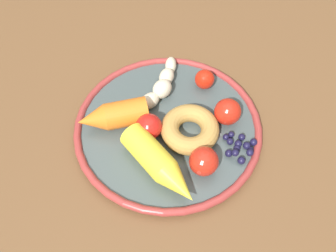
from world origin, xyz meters
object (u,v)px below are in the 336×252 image
plate (168,127)px  carrot_yellow (160,165)px  carrot_orange (113,116)px  tomato_extra (228,112)px  tomato_mid (204,161)px  banana (159,88)px  donut (190,129)px  tomato_far (150,127)px  blueberry_pile (240,146)px  dining_table (149,169)px  tomato_near (205,79)px

plate → carrot_yellow: 0.09m
carrot_orange → tomato_extra: bearing=106.3°
tomato_mid → plate: bearing=-132.1°
carrot_orange → tomato_extra: size_ratio=2.72×
banana → carrot_orange: size_ratio=1.30×
donut → tomato_far: bearing=-76.0°
carrot_yellow → donut: carrot_yellow is taller
carrot_yellow → blueberry_pile: bearing=122.0°
carrot_orange → carrot_yellow: size_ratio=0.85×
donut → blueberry_pile: donut is taller
carrot_yellow → tomato_mid: tomato_mid is taller
dining_table → donut: 0.12m
dining_table → carrot_yellow: carrot_yellow is taller
carrot_yellow → tomato_far: same height
banana → tomato_far: bearing=5.6°
carrot_yellow → blueberry_pile: (-0.07, 0.11, -0.01)m
dining_table → donut: donut is taller
dining_table → carrot_yellow: 0.12m
dining_table → tomato_far: bearing=172.9°
blueberry_pile → tomato_far: bearing=-87.2°
tomato_near → tomato_extra: size_ratio=0.78×
blueberry_pile → tomato_extra: 0.06m
tomato_near → tomato_extra: bearing=37.5°
banana → carrot_orange: bearing=-34.2°
dining_table → tomato_near: bearing=154.3°
dining_table → blueberry_pile: (-0.02, 0.14, 0.10)m
dining_table → banana: bearing=-176.4°
carrot_yellow → tomato_extra: bearing=145.8°
carrot_orange → tomato_mid: 0.16m
carrot_orange → donut: (-0.01, 0.12, -0.01)m
tomato_mid → tomato_extra: size_ratio=1.01×
plate → banana: size_ratio=1.98×
plate → tomato_mid: (0.06, 0.07, 0.02)m
carrot_orange → carrot_yellow: bearing=54.9°
carrot_orange → carrot_yellow: 0.11m
carrot_orange → tomato_mid: same height
carrot_orange → blueberry_pile: carrot_orange is taller
plate → tomato_far: tomato_far is taller
tomato_near → dining_table: bearing=-25.7°
plate → tomato_far: 0.04m
donut → tomato_mid: tomato_mid is taller
plate → blueberry_pile: (0.02, 0.12, 0.01)m
dining_table → tomato_near: (-0.14, 0.07, 0.11)m
blueberry_pile → tomato_near: bearing=-145.8°
dining_table → plate: (-0.04, 0.02, 0.09)m
donut → tomato_extra: tomato_extra is taller
blueberry_pile → tomato_far: size_ratio=1.30×
banana → donut: (0.07, 0.07, 0.00)m
carrot_yellow → dining_table: bearing=-142.6°
banana → plate: bearing=26.5°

